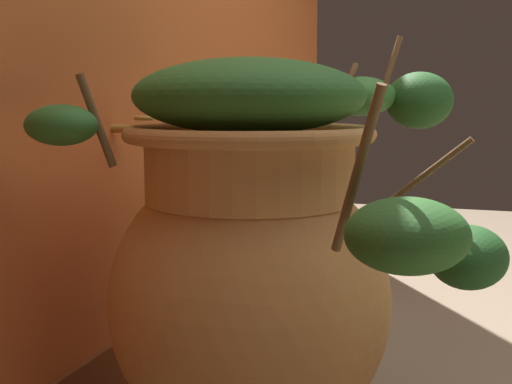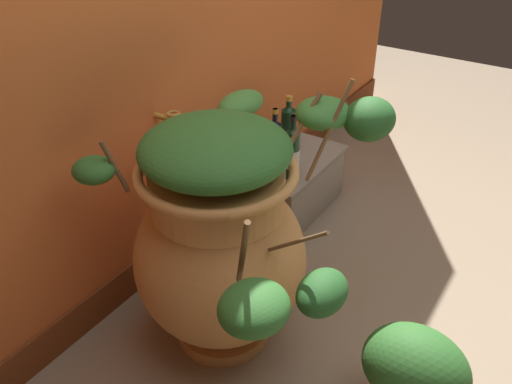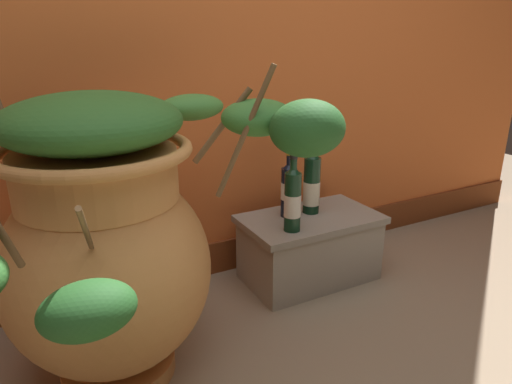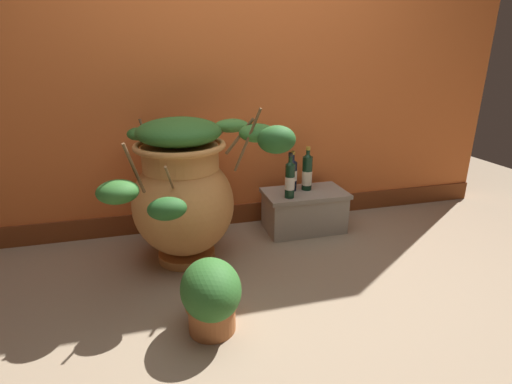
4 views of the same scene
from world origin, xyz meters
name	(u,v)px [view 2 (image 2 of 4)]	position (x,y,z in m)	size (l,w,h in m)	color
ground_plane	(407,325)	(0.00, 0.00, 0.00)	(7.00, 7.00, 0.00)	gray
terracotta_urn	(224,236)	(-0.44, 0.60, 0.49)	(1.07, 0.93, 1.01)	#D68E4C
stone_ledge	(291,183)	(0.47, 0.84, 0.17)	(0.62, 0.36, 0.31)	#9E9384
wine_bottle_left	(275,141)	(0.39, 0.90, 0.44)	(0.07, 0.07, 0.31)	black
wine_bottle_middle	(292,152)	(0.32, 0.75, 0.45)	(0.07, 0.07, 0.33)	black
wine_bottle_right	(288,131)	(0.50, 0.89, 0.45)	(0.08, 0.08, 0.33)	black
potted_shrub	(414,375)	(-0.40, -0.14, 0.20)	(0.29, 0.36, 0.37)	#B26638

